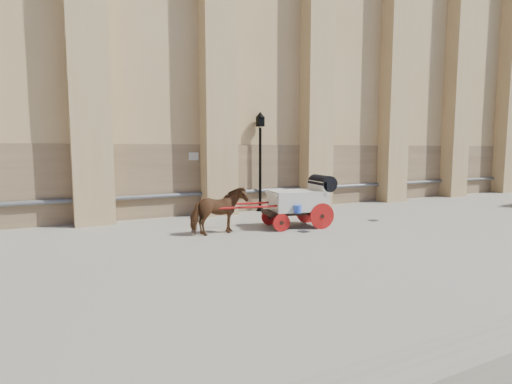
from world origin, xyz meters
TOP-DOWN VIEW (x-y plane):
  - ground at (0.00, 0.00)m, footprint 90.00×90.00m
  - cathedral at (2.07, 7.81)m, footprint 44.80×9.20m
  - horse at (-2.53, -0.15)m, footprint 1.91×0.98m
  - carriage at (0.64, -0.24)m, footprint 4.37×1.83m
  - street_lamp at (1.03, 3.70)m, footprint 0.42×0.42m
  - drain_grate_near at (0.20, -1.08)m, footprint 0.38×0.38m
  - drain_grate_far at (3.83, -0.54)m, footprint 0.36×0.36m

SIDE VIEW (x-z plane):
  - ground at x=0.00m, z-range 0.00..0.00m
  - drain_grate_near at x=0.20m, z-range 0.00..0.01m
  - drain_grate_far at x=3.83m, z-range 0.00..0.01m
  - horse at x=-2.53m, z-range 0.00..1.56m
  - carriage at x=0.64m, z-range 0.07..1.93m
  - street_lamp at x=1.03m, z-range 0.16..4.61m
  - cathedral at x=2.07m, z-range -0.59..18.61m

